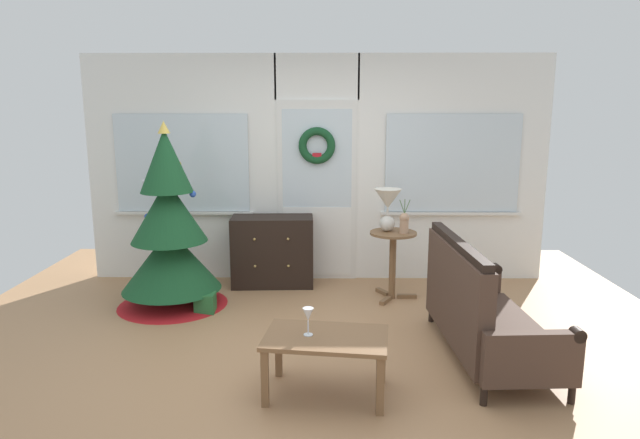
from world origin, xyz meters
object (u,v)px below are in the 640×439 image
at_px(side_table, 393,252).
at_px(coffee_table, 326,345).
at_px(dresser_cabinet, 273,251).
at_px(wine_glass, 308,316).
at_px(flower_vase, 404,222).
at_px(settee_sofa, 479,311).
at_px(table_lamp, 388,204).
at_px(gift_box, 205,303).
at_px(christmas_tree, 170,237).

height_order(side_table, coffee_table, side_table).
distance_m(dresser_cabinet, side_table, 1.37).
relative_size(side_table, wine_glass, 3.65).
distance_m(flower_vase, wine_glass, 2.15).
xyz_separation_m(settee_sofa, table_lamp, (-0.58, 1.42, 0.62)).
bearing_deg(settee_sofa, coffee_table, -153.11).
bearing_deg(gift_box, dresser_cabinet, 56.57).
distance_m(christmas_tree, gift_box, 0.75).
xyz_separation_m(dresser_cabinet, side_table, (1.29, -0.45, 0.11)).
distance_m(dresser_cabinet, table_lamp, 1.43).
xyz_separation_m(side_table, coffee_table, (-0.69, -2.00, -0.14)).
bearing_deg(gift_box, coffee_table, -53.05).
height_order(settee_sofa, wine_glass, settee_sofa).
height_order(table_lamp, gift_box, table_lamp).
bearing_deg(christmas_tree, table_lamp, 6.75).
bearing_deg(settee_sofa, christmas_tree, 157.17).
distance_m(side_table, flower_vase, 0.34).
xyz_separation_m(christmas_tree, flower_vase, (2.34, 0.16, 0.13)).
xyz_separation_m(settee_sofa, wine_glass, (-1.33, -0.61, 0.20)).
relative_size(flower_vase, wine_glass, 1.79).
bearing_deg(dresser_cabinet, wine_glass, -78.95).
bearing_deg(flower_vase, settee_sofa, -72.34).
relative_size(christmas_tree, gift_box, 9.67).
height_order(table_lamp, wine_glass, table_lamp).
bearing_deg(christmas_tree, flower_vase, 3.87).
height_order(coffee_table, gift_box, coffee_table).
relative_size(christmas_tree, side_table, 2.59).
bearing_deg(flower_vase, wine_glass, -115.31).
distance_m(settee_sofa, flower_vase, 1.46).
xyz_separation_m(wine_glass, gift_box, (-1.06, 1.56, -0.48)).
distance_m(settee_sofa, table_lamp, 1.66).
relative_size(dresser_cabinet, gift_box, 4.81).
height_order(dresser_cabinet, coffee_table, dresser_cabinet).
xyz_separation_m(side_table, flower_vase, (0.10, -0.06, 0.32)).
relative_size(table_lamp, gift_box, 2.31).
relative_size(settee_sofa, gift_box, 8.64).
distance_m(dresser_cabinet, gift_box, 1.09).
bearing_deg(coffee_table, flower_vase, 67.79).
xyz_separation_m(flower_vase, coffee_table, (-0.79, -1.94, -0.46)).
bearing_deg(settee_sofa, dresser_cabinet, 134.70).
bearing_deg(side_table, gift_box, -166.98).
height_order(christmas_tree, gift_box, christmas_tree).
bearing_deg(flower_vase, side_table, 149.04).
height_order(side_table, gift_box, side_table).
distance_m(settee_sofa, side_table, 1.48).
relative_size(dresser_cabinet, settee_sofa, 0.56).
distance_m(wine_glass, gift_box, 1.94).
distance_m(side_table, table_lamp, 0.50).
bearing_deg(side_table, coffee_table, -109.08).
bearing_deg(settee_sofa, side_table, 110.66).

